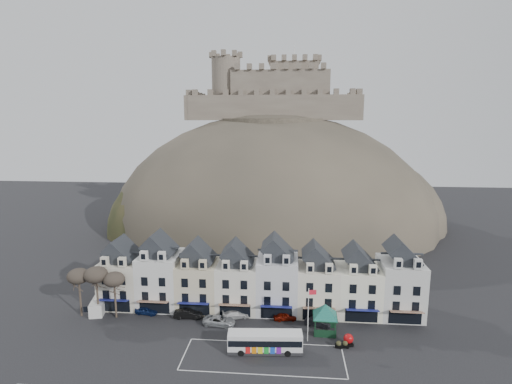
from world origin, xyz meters
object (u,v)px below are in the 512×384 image
red_buoy (348,340)px  bus_shelter (325,311)px  car_navy (146,310)px  car_white (236,314)px  flagpole (309,311)px  car_maroon (285,316)px  bus (265,341)px  car_black (188,314)px  car_silver (219,321)px  car_charcoal (318,322)px  white_van (99,306)px

red_buoy → bus_shelter: bearing=133.8°
car_navy → car_white: car_white is taller
car_navy → red_buoy: bearing=-93.5°
flagpole → car_maroon: (-3.51, 5.98, -4.06)m
bus → car_navy: bearing=151.6°
bus_shelter → car_maroon: 7.59m
car_black → car_maroon: size_ratio=1.22×
car_silver → car_white: bearing=-37.1°
bus → car_charcoal: bearing=40.7°
flagpole → car_silver: bearing=165.9°
bus_shelter → flagpole: 3.85m
flagpole → bus: bearing=-151.7°
red_buoy → flagpole: flagpole is taller
car_black → car_silver: car_black is taller
white_van → car_charcoal: 36.76m
red_buoy → car_black: 25.84m
bus_shelter → car_white: bearing=168.6°
red_buoy → flagpole: 6.93m
car_charcoal → car_maroon: bearing=91.0°
red_buoy → white_van: white_van is taller
car_silver → car_charcoal: bearing=-80.6°
car_charcoal → white_van: bearing=104.7°
flagpole → car_maroon: 8.04m
bus → red_buoy: size_ratio=6.04×
bus → car_charcoal: size_ratio=2.59×
car_navy → car_black: bearing=-87.5°
car_navy → car_maroon: (23.22, 0.00, -0.01)m
red_buoy → flagpole: bearing=173.4°
bus_shelter → car_silver: size_ratio=1.44×
car_black → car_white: 7.85m
car_silver → red_buoy: bearing=-96.2°
car_white → bus: bearing=-168.4°
red_buoy → car_silver: (-19.65, 4.15, -0.18)m
car_silver → car_white: car_silver is taller
car_navy → car_black: car_black is taller
flagpole → car_black: flagpole is taller
red_buoy → car_navy: (-32.47, 6.65, -0.24)m
red_buoy → car_charcoal: 6.55m
bus_shelter → red_buoy: (3.14, -3.27, -2.72)m
white_van → car_silver: size_ratio=1.02×
car_black → car_white: size_ratio=1.02×
car_navy → car_white: (15.14, 0.00, 0.00)m
bus_shelter → red_buoy: 5.29m
bus_shelter → car_navy: bearing=175.4°
car_maroon → bus: bearing=153.8°
bus_shelter → car_black: (-22.01, 2.67, -2.85)m
car_navy → car_white: 15.14m
bus_shelter → bus: bearing=-144.0°
bus_shelter → flagpole: bearing=-133.0°
flagpole → car_maroon: size_ratio=2.19×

